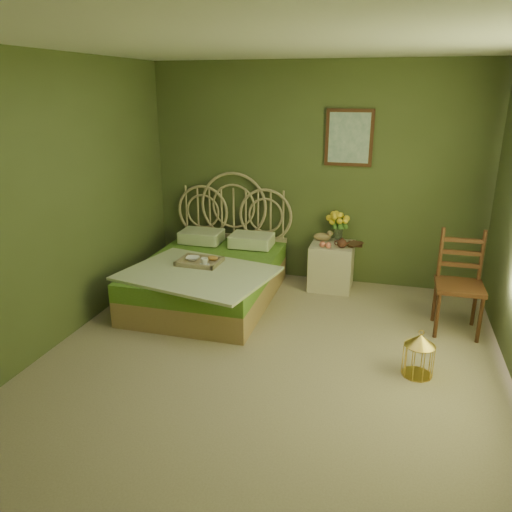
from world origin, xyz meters
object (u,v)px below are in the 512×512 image
(nightstand, at_px, (332,259))
(birdcage, at_px, (419,355))
(chair, at_px, (460,276))
(bed, at_px, (210,274))

(nightstand, height_order, birdcage, nightstand)
(chair, bearing_deg, birdcage, -110.25)
(birdcage, bearing_deg, chair, 69.67)
(bed, height_order, birdcage, bed)
(chair, xyz_separation_m, birdcage, (-0.38, -1.01, -0.37))
(birdcage, bearing_deg, bed, 154.51)
(nightstand, relative_size, birdcage, 2.60)
(bed, distance_m, nightstand, 1.47)
(chair, bearing_deg, bed, 178.96)
(nightstand, xyz_separation_m, birdcage, (0.95, -1.77, -0.17))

